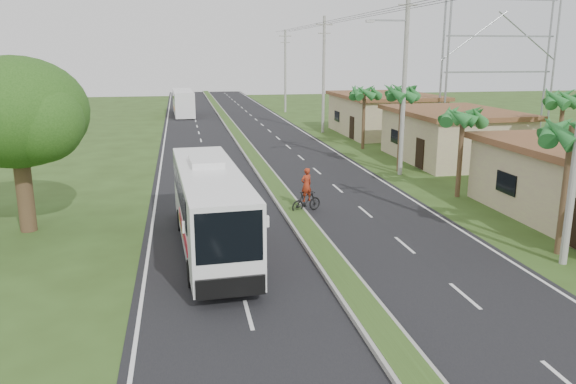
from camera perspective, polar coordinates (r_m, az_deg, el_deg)
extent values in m
plane|color=#2E4419|center=(17.88, 7.39, -11.36)|extent=(180.00, 180.00, 0.00)
cube|color=black|center=(36.49, -2.39, 1.92)|extent=(14.00, 160.00, 0.02)
cube|color=gray|center=(36.48, -2.40, 2.05)|extent=(1.20, 160.00, 0.17)
cube|color=#2E4419|center=(36.46, -2.40, 2.19)|extent=(0.95, 160.00, 0.02)
cube|color=silver|center=(36.15, -12.96, 1.44)|extent=(0.12, 160.00, 0.01)
cube|color=silver|center=(38.04, 7.64, 2.29)|extent=(0.12, 160.00, 0.01)
cube|color=#BDB680|center=(42.39, 16.30, 5.35)|extent=(7.00, 10.00, 3.35)
cube|color=brown|center=(42.18, 16.47, 7.81)|extent=(7.60, 10.60, 0.32)
cube|color=#BDB680|center=(55.11, 9.70, 7.65)|extent=(8.00, 11.00, 3.50)
cube|color=brown|center=(54.94, 9.78, 9.63)|extent=(8.60, 11.60, 0.32)
cylinder|color=#473321|center=(23.75, 26.31, 0.06)|extent=(0.26, 0.26, 5.00)
cylinder|color=#473321|center=(31.44, 17.09, 3.61)|extent=(0.26, 0.26, 4.60)
cylinder|color=#473321|center=(37.39, 11.33, 6.14)|extent=(0.26, 0.26, 5.40)
cylinder|color=#473321|center=(45.98, 7.68, 7.32)|extent=(0.26, 0.26, 4.80)
cylinder|color=#473321|center=(38.22, 25.86, 5.03)|extent=(0.26, 0.26, 5.20)
cylinder|color=#473321|center=(26.79, -25.23, 0.51)|extent=(0.70, 0.70, 4.00)
ellipsoid|color=#1E4612|center=(26.31, -25.95, 7.31)|extent=(6.00, 6.00, 4.68)
sphere|color=#1E4612|center=(25.08, -23.79, 6.58)|extent=(3.40, 3.40, 3.40)
cylinder|color=gray|center=(36.07, 11.74, 11.11)|extent=(0.28, 0.28, 12.00)
cube|color=gray|center=(36.14, 12.10, 18.09)|extent=(1.20, 0.10, 0.10)
cube|color=gray|center=(35.64, 10.17, 16.79)|extent=(2.40, 0.10, 0.10)
cylinder|color=gray|center=(55.09, 3.64, 11.73)|extent=(0.28, 0.28, 11.00)
cube|color=gray|center=(55.11, 3.72, 16.62)|extent=(1.60, 0.12, 0.12)
cube|color=gray|center=(55.08, 3.70, 15.79)|extent=(1.20, 0.10, 0.10)
cylinder|color=gray|center=(74.62, -0.28, 12.14)|extent=(0.28, 0.28, 10.50)
cube|color=gray|center=(74.61, -0.28, 15.56)|extent=(1.60, 0.12, 0.12)
cube|color=gray|center=(74.60, -0.28, 14.95)|extent=(1.20, 0.10, 0.10)
cylinder|color=gray|center=(50.05, 15.83, 11.60)|extent=(0.18, 0.18, 12.00)
cylinder|color=gray|center=(55.22, 25.33, 10.98)|extent=(0.18, 0.18, 12.00)
cylinder|color=gray|center=(50.95, 15.32, 11.66)|extent=(0.18, 0.18, 12.00)
cylinder|color=gray|center=(56.04, 24.73, 11.06)|extent=(0.18, 0.18, 12.00)
cube|color=gray|center=(52.89, 20.54, 11.35)|extent=(10.00, 0.14, 0.14)
cube|color=gray|center=(52.88, 20.82, 14.59)|extent=(10.00, 0.14, 0.14)
cube|color=white|center=(22.06, -7.90, -1.37)|extent=(2.80, 10.95, 2.85)
cube|color=black|center=(22.43, -8.10, 0.53)|extent=(2.74, 8.79, 1.14)
cube|color=black|center=(16.82, -6.01, -4.57)|extent=(2.04, 0.24, 1.60)
cube|color=#A90E20|center=(21.18, -7.54, -3.61)|extent=(2.54, 4.81, 0.50)
cube|color=yellow|center=(22.54, -7.91, -3.15)|extent=(2.44, 2.83, 0.23)
cube|color=white|center=(22.77, -8.32, 3.11)|extent=(1.37, 2.23, 0.25)
cylinder|color=black|center=(19.16, -9.74, -8.13)|extent=(0.34, 0.95, 0.94)
cylinder|color=black|center=(19.38, -3.65, -7.69)|extent=(0.34, 0.95, 0.94)
cylinder|color=black|center=(25.14, -10.82, -2.80)|extent=(0.34, 0.95, 0.94)
cylinder|color=black|center=(25.31, -6.19, -2.52)|extent=(0.34, 0.95, 0.94)
cube|color=white|center=(71.86, -10.59, 8.93)|extent=(2.63, 10.64, 2.94)
cube|color=black|center=(72.25, -10.64, 9.66)|extent=(2.59, 7.89, 1.00)
cube|color=#F05418|center=(70.99, -10.54, 8.42)|extent=(2.51, 5.13, 0.32)
cylinder|color=black|center=(67.59, -11.26, 7.60)|extent=(0.30, 0.89, 0.88)
cylinder|color=black|center=(67.67, -9.53, 7.68)|extent=(0.30, 0.89, 0.88)
cylinder|color=black|center=(75.83, -11.45, 8.26)|extent=(0.30, 0.89, 0.88)
cylinder|color=black|center=(75.90, -9.91, 8.33)|extent=(0.30, 0.89, 0.88)
imported|color=black|center=(27.49, 1.86, -1.01)|extent=(1.77, 1.16, 1.03)
imported|color=maroon|center=(27.28, 1.88, 0.75)|extent=(0.72, 0.61, 1.66)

